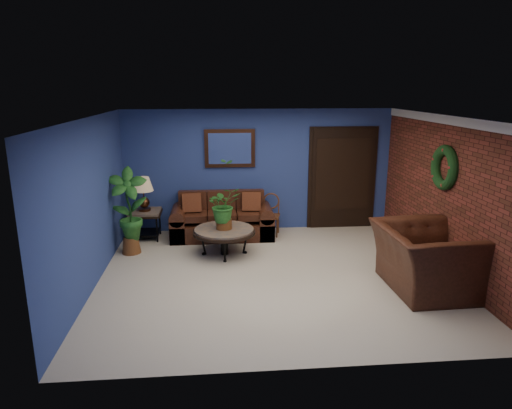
{
  "coord_description": "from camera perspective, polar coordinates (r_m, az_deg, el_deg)",
  "views": [
    {
      "loc": [
        -0.9,
        -6.73,
        2.95
      ],
      "look_at": [
        -0.24,
        0.55,
        1.04
      ],
      "focal_mm": 32.0,
      "sensor_mm": 36.0,
      "label": 1
    }
  ],
  "objects": [
    {
      "name": "wall_left",
      "position": [
        7.18,
        -19.94,
        0.07
      ],
      "size": [
        0.04,
        5.0,
        2.5
      ],
      "primitive_type": "cube",
      "color": "navy",
      "rests_on": "ground"
    },
    {
      "name": "wall_back",
      "position": [
        9.43,
        0.4,
        4.27
      ],
      "size": [
        5.5,
        0.04,
        2.5
      ],
      "primitive_type": "cube",
      "color": "navy",
      "rests_on": "ground"
    },
    {
      "name": "wall_mirror",
      "position": [
        9.27,
        -3.29,
        7.02
      ],
      "size": [
        1.02,
        0.06,
        0.77
      ],
      "primitive_type": "cube",
      "color": "#482615",
      "rests_on": "wall_back"
    },
    {
      "name": "end_table",
      "position": [
        9.24,
        -13.69,
        -1.55
      ],
      "size": [
        0.63,
        0.63,
        0.57
      ],
      "color": "#4D4743",
      "rests_on": "ground"
    },
    {
      "name": "crown_molding",
      "position": [
        7.66,
        23.4,
        9.59
      ],
      "size": [
        0.03,
        5.0,
        0.14
      ],
      "primitive_type": "cube",
      "color": "white",
      "rests_on": "wall_right_brick"
    },
    {
      "name": "wreath",
      "position": [
        7.77,
        22.49,
        4.28
      ],
      "size": [
        0.16,
        0.72,
        0.72
      ],
      "primitive_type": "torus",
      "rotation": [
        0.0,
        1.57,
        0.0
      ],
      "color": "black",
      "rests_on": "wall_right_brick"
    },
    {
      "name": "closet_door",
      "position": [
        9.76,
        10.71,
        3.18
      ],
      "size": [
        1.44,
        0.06,
        2.18
      ],
      "primitive_type": "cube",
      "color": "black",
      "rests_on": "wall_back"
    },
    {
      "name": "sofa",
      "position": [
        9.2,
        -4.26,
        -2.15
      ],
      "size": [
        2.02,
        0.87,
        0.91
      ],
      "color": "#472014",
      "rests_on": "ground"
    },
    {
      "name": "coffee_plant",
      "position": [
        8.03,
        -4.07,
        -0.17
      ],
      "size": [
        0.69,
        0.63,
        0.76
      ],
      "color": "brown",
      "rests_on": "coffee_table"
    },
    {
      "name": "table_lamp",
      "position": [
        9.1,
        -13.9,
        1.79
      ],
      "size": [
        0.39,
        0.39,
        0.64
      ],
      "color": "#482615",
      "rests_on": "end_table"
    },
    {
      "name": "wall_right_brick",
      "position": [
        7.84,
        22.73,
        0.98
      ],
      "size": [
        0.04,
        5.0,
        2.5
      ],
      "primitive_type": "cube",
      "color": "maroon",
      "rests_on": "ground"
    },
    {
      "name": "tall_plant",
      "position": [
        8.39,
        -15.65,
        -0.38
      ],
      "size": [
        0.74,
        0.54,
        1.57
      ],
      "color": "brown",
      "rests_on": "ground"
    },
    {
      "name": "ceiling",
      "position": [
        6.8,
        2.48,
        10.85
      ],
      "size": [
        5.5,
        5.0,
        0.02
      ],
      "primitive_type": "cube",
      "color": "silver",
      "rests_on": "wall_back"
    },
    {
      "name": "armchair",
      "position": [
        7.2,
        20.38,
        -6.42
      ],
      "size": [
        1.31,
        1.49,
        0.95
      ],
      "primitive_type": "imported",
      "rotation": [
        0.0,
        0.0,
        1.6
      ],
      "color": "#472014",
      "rests_on": "ground"
    },
    {
      "name": "coffee_table",
      "position": [
        8.16,
        -4.01,
        -3.42
      ],
      "size": [
        1.12,
        1.12,
        0.48
      ],
      "rotation": [
        0.0,
        0.0,
        0.29
      ],
      "color": "#4D4743",
      "rests_on": "ground"
    },
    {
      "name": "floor_plant",
      "position": [
        8.49,
        17.65,
        -3.61
      ],
      "size": [
        0.4,
        0.35,
        0.77
      ],
      "color": "brown",
      "rests_on": "ground"
    },
    {
      "name": "side_chair",
      "position": [
        9.24,
        1.85,
        -0.89
      ],
      "size": [
        0.43,
        0.43,
        0.84
      ],
      "rotation": [
        0.0,
        0.0,
        -0.23
      ],
      "color": "brown",
      "rests_on": "ground"
    },
    {
      "name": "floor",
      "position": [
        7.4,
        2.26,
        -8.84
      ],
      "size": [
        5.5,
        5.5,
        0.0
      ],
      "primitive_type": "plane",
      "color": "beige",
      "rests_on": "ground"
    }
  ]
}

